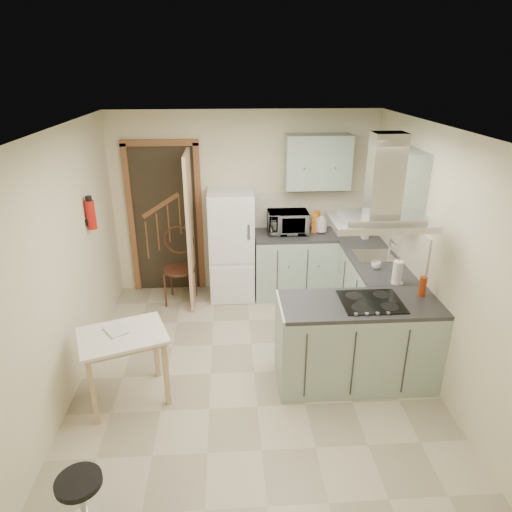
{
  "coord_description": "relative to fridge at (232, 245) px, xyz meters",
  "views": [
    {
      "loc": [
        -0.23,
        -3.99,
        3.01
      ],
      "look_at": [
        0.05,
        0.45,
        1.15
      ],
      "focal_mm": 32.0,
      "sensor_mm": 36.0,
      "label": 1
    }
  ],
  "objects": [
    {
      "name": "floor",
      "position": [
        0.2,
        -1.8,
        -0.75
      ],
      "size": [
        4.2,
        4.2,
        0.0
      ],
      "primitive_type": "plane",
      "color": "#B7AA8E",
      "rests_on": "ground"
    },
    {
      "name": "ceiling",
      "position": [
        0.2,
        -1.8,
        1.75
      ],
      "size": [
        4.2,
        4.2,
        0.0
      ],
      "primitive_type": "plane",
      "rotation": [
        3.14,
        0.0,
        0.0
      ],
      "color": "silver",
      "rests_on": "back_wall"
    },
    {
      "name": "back_wall",
      "position": [
        0.2,
        0.3,
        0.5
      ],
      "size": [
        3.6,
        0.0,
        3.6
      ],
      "primitive_type": "plane",
      "rotation": [
        1.57,
        0.0,
        0.0
      ],
      "color": "beige",
      "rests_on": "floor"
    },
    {
      "name": "left_wall",
      "position": [
        -1.6,
        -1.8,
        0.5
      ],
      "size": [
        0.0,
        4.2,
        4.2
      ],
      "primitive_type": "plane",
      "rotation": [
        1.57,
        0.0,
        1.57
      ],
      "color": "beige",
      "rests_on": "floor"
    },
    {
      "name": "right_wall",
      "position": [
        2.0,
        -1.8,
        0.5
      ],
      "size": [
        0.0,
        4.2,
        4.2
      ],
      "primitive_type": "plane",
      "rotation": [
        1.57,
        0.0,
        -1.57
      ],
      "color": "beige",
      "rests_on": "floor"
    },
    {
      "name": "doorway",
      "position": [
        -0.9,
        0.27,
        0.3
      ],
      "size": [
        1.1,
        0.12,
        2.1
      ],
      "primitive_type": "cube",
      "color": "brown",
      "rests_on": "floor"
    },
    {
      "name": "fridge",
      "position": [
        0.0,
        0.0,
        0.0
      ],
      "size": [
        0.6,
        0.6,
        1.5
      ],
      "primitive_type": "cube",
      "color": "white",
      "rests_on": "floor"
    },
    {
      "name": "counter_back",
      "position": [
        0.86,
        0.0,
        -0.3
      ],
      "size": [
        1.08,
        0.6,
        0.9
      ],
      "primitive_type": "cube",
      "color": "#9EB2A0",
      "rests_on": "floor"
    },
    {
      "name": "counter_right",
      "position": [
        1.7,
        -0.68,
        -0.3
      ],
      "size": [
        0.6,
        1.95,
        0.9
      ],
      "primitive_type": "cube",
      "color": "#9EB2A0",
      "rests_on": "floor"
    },
    {
      "name": "splashback",
      "position": [
        1.16,
        0.29,
        0.4
      ],
      "size": [
        1.68,
        0.02,
        0.5
      ],
      "primitive_type": "cube",
      "color": "beige",
      "rests_on": "counter_back"
    },
    {
      "name": "wall_cabinet_back",
      "position": [
        1.15,
        0.12,
        1.1
      ],
      "size": [
        0.85,
        0.35,
        0.7
      ],
      "primitive_type": "cube",
      "color": "#9EB2A0",
      "rests_on": "back_wall"
    },
    {
      "name": "wall_cabinet_right",
      "position": [
        1.82,
        -0.95,
        1.1
      ],
      "size": [
        0.35,
        0.9,
        0.7
      ],
      "primitive_type": "cube",
      "color": "#9EB2A0",
      "rests_on": "right_wall"
    },
    {
      "name": "peninsula",
      "position": [
        1.22,
        -1.98,
        -0.3
      ],
      "size": [
        1.55,
        0.65,
        0.9
      ],
      "primitive_type": "cube",
      "color": "#9EB2A0",
      "rests_on": "floor"
    },
    {
      "name": "hob",
      "position": [
        1.32,
        -1.98,
        0.16
      ],
      "size": [
        0.58,
        0.5,
        0.01
      ],
      "primitive_type": "cube",
      "color": "black",
      "rests_on": "peninsula"
    },
    {
      "name": "extractor_hood",
      "position": [
        1.32,
        -1.98,
        0.97
      ],
      "size": [
        0.9,
        0.55,
        0.1
      ],
      "primitive_type": "cube",
      "color": "silver",
      "rests_on": "ceiling"
    },
    {
      "name": "sink",
      "position": [
        1.7,
        -0.85,
        0.16
      ],
      "size": [
        0.45,
        0.4,
        0.01
      ],
      "primitive_type": "cube",
      "color": "silver",
      "rests_on": "counter_right"
    },
    {
      "name": "fire_extinguisher",
      "position": [
        -1.54,
        -0.9,
        0.75
      ],
      "size": [
        0.1,
        0.1,
        0.32
      ],
      "primitive_type": "cylinder",
      "color": "#B2140F",
      "rests_on": "left_wall"
    },
    {
      "name": "drop_leaf_table",
      "position": [
        -1.04,
        -2.13,
        -0.39
      ],
      "size": [
        0.93,
        0.81,
        0.73
      ],
      "primitive_type": "cube",
      "rotation": [
        0.0,
        0.0,
        0.35
      ],
      "color": "tan",
      "rests_on": "floor"
    },
    {
      "name": "bentwood_chair",
      "position": [
        -0.71,
        -0.16,
        -0.27
      ],
      "size": [
        0.48,
        0.48,
        0.95
      ],
      "primitive_type": "cube",
      "rotation": [
        0.0,
        0.0,
        -0.14
      ],
      "color": "#4F271A",
      "rests_on": "floor"
    },
    {
      "name": "stool",
      "position": [
        -1.1,
        -3.46,
        -0.54
      ],
      "size": [
        0.41,
        0.41,
        0.43
      ],
      "primitive_type": "cylinder",
      "rotation": [
        0.0,
        0.0,
        0.38
      ],
      "color": "black",
      "rests_on": "floor"
    },
    {
      "name": "microwave",
      "position": [
        0.77,
        0.05,
        0.3
      ],
      "size": [
        0.54,
        0.37,
        0.3
      ],
      "primitive_type": "imported",
      "rotation": [
        0.0,
        0.0,
        0.01
      ],
      "color": "black",
      "rests_on": "counter_back"
    },
    {
      "name": "kettle",
      "position": [
        1.23,
        0.03,
        0.26
      ],
      "size": [
        0.19,
        0.19,
        0.23
      ],
      "primitive_type": "cylinder",
      "rotation": [
        0.0,
        0.0,
        -0.22
      ],
      "color": "silver",
      "rests_on": "counter_back"
    },
    {
      "name": "cereal_box",
      "position": [
        1.16,
        0.1,
        0.28
      ],
      "size": [
        0.13,
        0.19,
        0.27
      ],
      "primitive_type": "cube",
      "rotation": [
        0.0,
        0.0,
        -0.4
      ],
      "color": "orange",
      "rests_on": "counter_back"
    },
    {
      "name": "soap_bottle",
      "position": [
        1.76,
        -0.25,
        0.23
      ],
      "size": [
        0.1,
        0.1,
        0.17
      ],
      "primitive_type": "imported",
      "rotation": [
        0.0,
        0.0,
        0.3
      ],
      "color": "#A6A4B0",
      "rests_on": "counter_right"
    },
    {
      "name": "paper_towel",
      "position": [
        1.71,
        -1.58,
        0.28
      ],
      "size": [
        0.13,
        0.13,
        0.26
      ],
      "primitive_type": "cylinder",
      "rotation": [
        0.0,
        0.0,
        -0.41
      ],
      "color": "white",
      "rests_on": "counter_right"
    },
    {
      "name": "cup",
      "position": [
        1.61,
        -1.21,
        0.19
      ],
      "size": [
        0.13,
        0.13,
        0.08
      ],
      "primitive_type": "imported",
      "rotation": [
        0.0,
        0.0,
        0.27
      ],
      "color": "silver",
      "rests_on": "counter_right"
    },
    {
      "name": "red_bottle",
      "position": [
        1.86,
        -1.87,
        0.25
      ],
      "size": [
        0.07,
        0.07,
        0.2
      ],
      "primitive_type": "cylinder",
      "rotation": [
        0.0,
        0.0,
        -0.02
      ],
      "color": "#A1310D",
      "rests_on": "peninsula"
    },
    {
      "name": "book",
      "position": [
        -1.17,
        -2.12,
        0.03
      ],
      "size": [
        0.27,
        0.28,
        0.1
      ],
      "primitive_type": "imported",
      "rotation": [
        0.0,
        0.0,
        0.62
      ],
      "color": "brown",
      "rests_on": "drop_leaf_table"
    }
  ]
}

